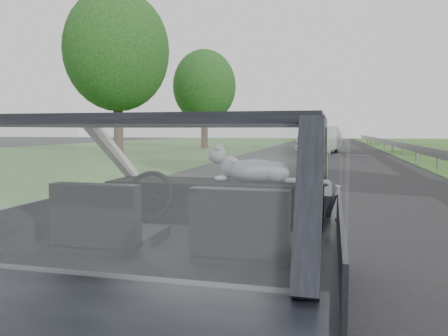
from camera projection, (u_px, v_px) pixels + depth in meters
The scene contains 9 objects.
subject_car at pixel (189, 237), 2.68m from camera, with size 1.80×4.00×1.45m, color black.
dashboard at pixel (215, 201), 3.27m from camera, with size 1.58×0.45×0.30m, color black.
driver_seat at pixel (106, 218), 2.48m from camera, with size 0.50×0.72×0.42m, color black.
passenger_seat at pixel (244, 226), 2.29m from camera, with size 0.50×0.72×0.42m, color black.
steering_wheel at pixel (150, 195), 3.08m from camera, with size 0.36×0.36×0.04m, color black.
cat at pixel (255, 169), 3.19m from camera, with size 0.65×0.20×0.29m, color gray.
other_car at pixel (320, 140), 25.32m from camera, with size 1.91×4.84×1.59m, color #B2B4B9.
tree_5 at pixel (117, 75), 24.60m from camera, with size 5.89×5.89×8.93m, color #173513, non-canonical shape.
tree_6 at pixel (204, 101), 32.17m from camera, with size 4.64×4.64×7.03m, color #173513, non-canonical shape.
Camera 1 is at (0.85, -2.50, 1.38)m, focal length 35.00 mm.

